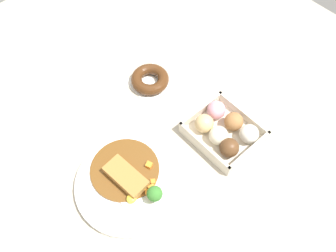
# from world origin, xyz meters

# --- Properties ---
(ground_plane) EXTENTS (1.60, 1.60, 0.00)m
(ground_plane) POSITION_xyz_m (0.00, 0.00, 0.00)
(ground_plane) COLOR #B2A893
(curry_plate) EXTENTS (0.28, 0.28, 0.07)m
(curry_plate) POSITION_xyz_m (-0.08, 0.16, 0.01)
(curry_plate) COLOR white
(curry_plate) RESTS_ON ground_plane
(donut_box) EXTENTS (0.19, 0.17, 0.07)m
(donut_box) POSITION_xyz_m (-0.14, -0.13, 0.03)
(donut_box) COLOR beige
(donut_box) RESTS_ON ground_plane
(chocolate_ring_donut) EXTENTS (0.12, 0.12, 0.04)m
(chocolate_ring_donut) POSITION_xyz_m (0.14, -0.10, 0.02)
(chocolate_ring_donut) COLOR white
(chocolate_ring_donut) RESTS_ON ground_plane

